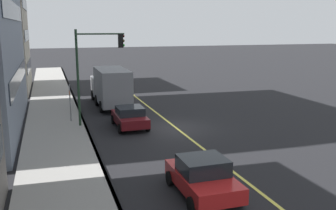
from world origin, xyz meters
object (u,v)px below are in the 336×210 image
object	(u,v)px
car_maroon	(130,117)
traffic_light_mast	(94,62)
street_sign_post	(70,100)
truck_gray	(111,86)
car_red	(203,176)

from	to	relation	value
car_maroon	traffic_light_mast	size ratio (longest dim) A/B	0.59
car_maroon	street_sign_post	xyz separation A→B (m)	(2.37, 3.66, 0.87)
street_sign_post	truck_gray	bearing A→B (deg)	-36.83
car_maroon	street_sign_post	bearing A→B (deg)	57.05
car_maroon	truck_gray	bearing A→B (deg)	0.40
truck_gray	traffic_light_mast	xyz separation A→B (m)	(-6.21, 2.00, 2.63)
truck_gray	traffic_light_mast	distance (m)	7.04
car_maroon	traffic_light_mast	bearing A→B (deg)	64.58
truck_gray	street_sign_post	size ratio (longest dim) A/B	2.88
street_sign_post	car_red	bearing A→B (deg)	-162.25
car_red	car_maroon	bearing A→B (deg)	3.05
traffic_light_mast	street_sign_post	distance (m)	3.45
car_maroon	car_red	world-z (taller)	car_red
car_red	traffic_light_mast	world-z (taller)	traffic_light_mast
car_red	traffic_light_mast	xyz separation A→B (m)	(11.85, 2.63, 3.55)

